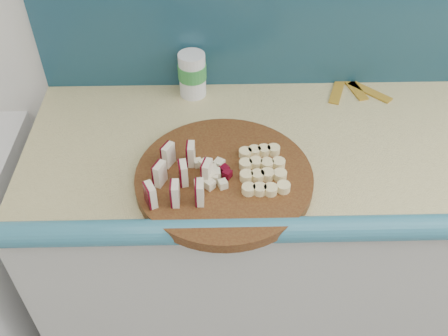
% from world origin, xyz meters
% --- Properties ---
extents(kitchen_counter, '(2.20, 0.63, 0.91)m').
position_xyz_m(kitchen_counter, '(0.10, 1.50, 0.46)').
color(kitchen_counter, beige).
rests_on(kitchen_counter, ground).
extents(backsplash, '(2.20, 0.02, 0.50)m').
position_xyz_m(backsplash, '(0.10, 1.79, 1.16)').
color(backsplash, teal).
rests_on(backsplash, kitchen_counter).
extents(cutting_board, '(0.45, 0.45, 0.03)m').
position_xyz_m(cutting_board, '(-0.47, 1.35, 0.92)').
color(cutting_board, '#401C0D').
rests_on(cutting_board, kitchen_counter).
extents(apple_wedges, '(0.15, 0.17, 0.06)m').
position_xyz_m(apple_wedges, '(-0.58, 1.32, 0.97)').
color(apple_wedges, '#F3E3C2').
rests_on(apple_wedges, cutting_board).
extents(apple_chunks, '(0.07, 0.07, 0.02)m').
position_xyz_m(apple_chunks, '(-0.50, 1.35, 0.95)').
color(apple_chunks, '#F3EEC3').
rests_on(apple_chunks, cutting_board).
extents(banana_slices, '(0.12, 0.17, 0.02)m').
position_xyz_m(banana_slices, '(-0.38, 1.36, 0.95)').
color(banana_slices, '#F6E096').
rests_on(banana_slices, cutting_board).
extents(canister, '(0.08, 0.08, 0.13)m').
position_xyz_m(canister, '(-0.56, 1.73, 0.98)').
color(canister, white).
rests_on(canister, kitchen_counter).
extents(banana_peel, '(0.19, 0.16, 0.01)m').
position_xyz_m(banana_peel, '(-0.07, 1.74, 0.91)').
color(banana_peel, gold).
rests_on(banana_peel, kitchen_counter).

